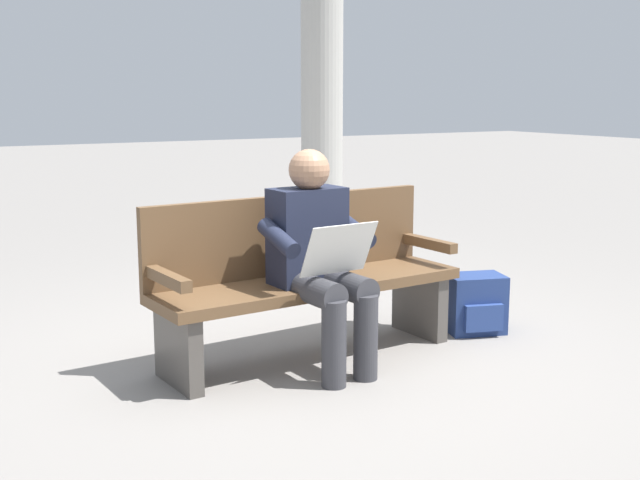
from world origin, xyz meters
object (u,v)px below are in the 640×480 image
(bench_near, at_px, (303,276))
(person_seated, at_px, (319,254))
(support_pillar, at_px, (322,84))
(backpack, at_px, (475,304))

(bench_near, relative_size, person_seated, 1.55)
(person_seated, bearing_deg, support_pillar, -124.17)
(person_seated, distance_m, backpack, 1.26)
(bench_near, distance_m, backpack, 1.18)
(person_seated, relative_size, support_pillar, 0.38)
(bench_near, bearing_deg, backpack, 168.55)
(backpack, relative_size, support_pillar, 0.13)
(backpack, bearing_deg, bench_near, -7.50)
(bench_near, bearing_deg, support_pillar, -125.60)
(person_seated, xyz_separation_m, support_pillar, (-1.90, -3.27, 0.93))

